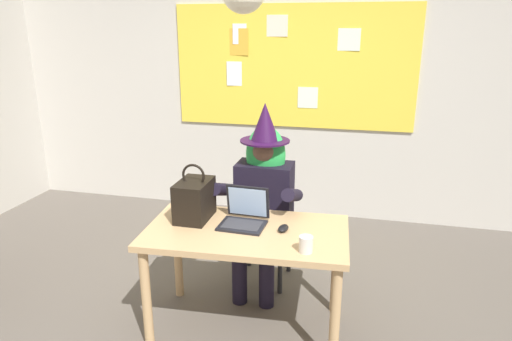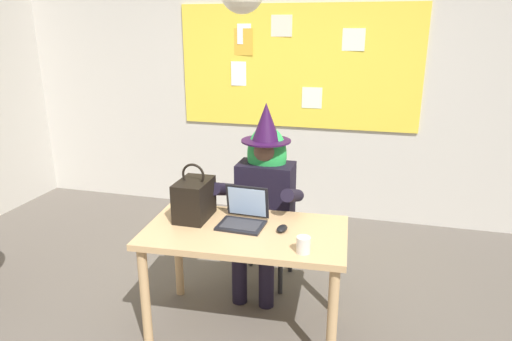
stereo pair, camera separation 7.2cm
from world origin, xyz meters
TOP-DOWN VIEW (x-y plane):
  - ground_plane at (0.00, 0.00)m, footprint 24.00×24.00m
  - wall_back_bulletin at (0.00, 2.11)m, footprint 6.13×2.27m
  - desk_main at (0.05, 0.03)m, footprint 1.30×0.77m
  - chair_at_desk at (0.03, 0.73)m, footprint 0.43×0.43m
  - person_costumed at (0.03, 0.61)m, footprint 0.59×0.65m
  - laptop at (0.02, 0.11)m, footprint 0.30×0.27m
  - computer_mouse at (0.28, 0.06)m, footprint 0.07×0.11m
  - handbag at (-0.32, 0.12)m, footprint 0.20×0.30m
  - coffee_mug at (0.46, -0.18)m, footprint 0.08×0.08m

SIDE VIEW (x-z plane):
  - ground_plane at x=0.00m, z-range 0.00..0.00m
  - chair_at_desk at x=0.03m, z-range 0.05..0.94m
  - desk_main at x=0.05m, z-range 0.26..0.97m
  - computer_mouse at x=0.28m, z-range 0.71..0.75m
  - coffee_mug at x=0.46m, z-range 0.71..0.81m
  - laptop at x=0.02m, z-range 0.65..0.88m
  - person_costumed at x=0.03m, z-range 0.07..1.48m
  - handbag at x=-0.32m, z-range 0.66..1.04m
  - wall_back_bulletin at x=0.00m, z-range 0.01..2.64m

